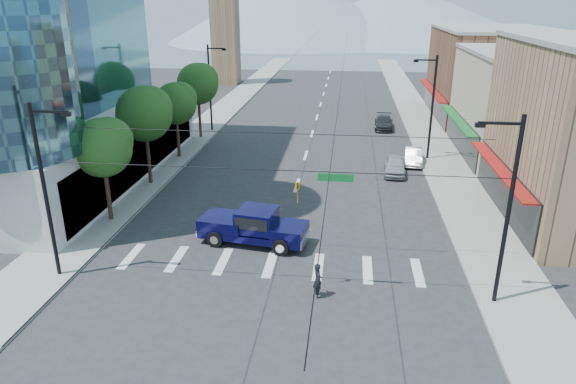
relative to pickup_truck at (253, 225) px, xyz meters
name	(u,v)px	position (x,y,z in m)	size (l,w,h in m)	color
ground	(270,279)	(1.57, -3.97, -1.11)	(160.00, 160.00, 0.00)	#28282B
sidewalk_left	(223,111)	(-10.43, 36.03, -1.04)	(4.00, 120.00, 0.15)	gray
sidewalk_right	(417,116)	(13.57, 36.03, -1.04)	(4.00, 120.00, 0.15)	gray
shop_mid	(537,107)	(21.57, 20.03, 3.39)	(12.00, 14.00, 9.00)	tan
shop_far	(491,75)	(21.57, 36.03, 3.89)	(12.00, 18.00, 10.00)	brown
clock_tower	(225,16)	(-14.93, 58.03, 9.53)	(4.80, 4.80, 20.40)	#8C6B4C
mountain_left	(293,6)	(-13.43, 146.03, 9.89)	(80.00, 80.00, 22.00)	gray
mountain_right	(401,12)	(21.57, 156.03, 7.89)	(90.00, 90.00, 18.00)	gray
tree_near	(104,146)	(-9.50, 2.13, 3.88)	(3.65, 3.64, 6.71)	black
tree_midnear	(146,112)	(-9.50, 9.13, 4.48)	(4.09, 4.09, 7.52)	black
tree_midfar	(177,102)	(-9.50, 16.13, 3.88)	(3.65, 3.64, 6.71)	black
tree_far	(199,83)	(-9.50, 23.13, 4.48)	(4.09, 4.09, 7.52)	black
signal_rig	(269,202)	(1.76, -4.97, 3.53)	(21.80, 0.20, 9.00)	black
lamp_pole_nw	(211,85)	(-9.10, 26.03, 3.83)	(2.00, 0.25, 9.00)	black
lamp_pole_ne	(431,104)	(12.23, 18.03, 3.83)	(2.00, 0.25, 9.00)	black
pickup_truck	(253,225)	(0.00, 0.00, 0.00)	(6.57, 3.21, 2.14)	#070632
pedestrian	(318,280)	(4.09, -5.33, -0.23)	(0.64, 0.42, 1.76)	black
parked_car_near	(395,165)	(9.17, 13.72, -0.39)	(1.70, 4.22, 1.44)	#AFAEB3
parked_car_mid	(413,156)	(10.97, 16.66, -0.44)	(1.41, 4.05, 1.34)	white
parked_car_far	(384,122)	(9.17, 29.18, -0.42)	(1.94, 4.76, 1.38)	#28282A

